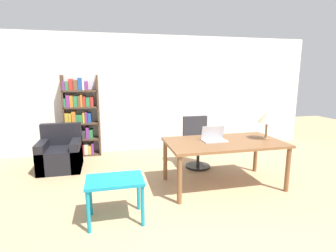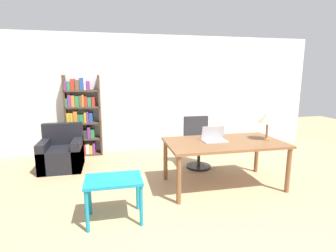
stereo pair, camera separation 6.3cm
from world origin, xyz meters
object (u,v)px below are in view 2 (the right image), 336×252
table_lamp (268,118)px  armchair (62,154)px  office_chair (198,144)px  desk (224,146)px  bookshelf (82,118)px  side_table_blue (114,185)px  laptop (214,138)px

table_lamp → armchair: table_lamp is taller
office_chair → armchair: office_chair is taller
table_lamp → office_chair: size_ratio=0.48×
desk → armchair: armchair is taller
bookshelf → side_table_blue: bearing=-77.7°
office_chair → side_table_blue: size_ratio=1.43×
office_chair → armchair: (-2.60, 0.46, -0.18)m
office_chair → armchair: size_ratio=1.16×
desk → laptop: (-0.15, 0.06, 0.13)m
laptop → side_table_blue: 1.80m
laptop → office_chair: 0.97m
bookshelf → laptop: bearing=-44.4°
table_lamp → office_chair: (-0.84, 1.00, -0.65)m
laptop → bookshelf: bookshelf is taller
desk → side_table_blue: 1.89m
table_lamp → bookshelf: (-3.12, 2.28, -0.27)m
bookshelf → table_lamp: bearing=-36.2°
bookshelf → office_chair: bearing=-29.3°
table_lamp → side_table_blue: (-2.48, -0.65, -0.65)m
desk → laptop: size_ratio=4.88×
side_table_blue → armchair: bearing=114.4°
office_chair → armchair: 2.65m
office_chair → side_table_blue: 2.33m
office_chair → bookshelf: 2.65m
office_chair → table_lamp: bearing=-50.2°
table_lamp → side_table_blue: size_ratio=0.68×
desk → armchair: (-2.71, 1.43, -0.38)m
desk → table_lamp: table_lamp is taller
office_chair → side_table_blue: bearing=-134.9°
desk → office_chair: size_ratio=1.88×
armchair → bookshelf: bearing=68.9°
office_chair → desk: bearing=-83.6°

